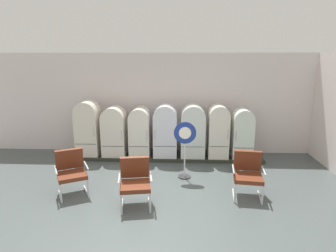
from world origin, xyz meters
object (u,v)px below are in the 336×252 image
Objects in this scene: refrigerator_6 at (242,132)px; armchair_right at (248,172)px; refrigerator_1 at (114,130)px; armchair_left at (71,170)px; refrigerator_0 at (88,127)px; refrigerator_4 at (193,129)px; sign_stand at (185,148)px; refrigerator_3 at (165,129)px; refrigerator_5 at (218,129)px; refrigerator_2 at (140,130)px; armchair_center at (135,180)px.

refrigerator_6 is 2.31m from armchair_right.
refrigerator_1 is 2.42m from armchair_left.
refrigerator_0 is at bearing 151.91° from armchair_right.
refrigerator_4 is at bearing 0.22° from refrigerator_0.
refrigerator_4 is 2.59m from armchair_right.
refrigerator_3 is at bearing 112.18° from sign_stand.
sign_stand is at bearing -125.51° from refrigerator_5.
refrigerator_6 is at bearing 38.87° from sign_stand.
refrigerator_2 is 2.70m from armchair_left.
refrigerator_3 reaches higher than refrigerator_6.
refrigerator_2 is at bearing 2.40° from refrigerator_1.
refrigerator_2 is 3.58m from armchair_right.
refrigerator_6 is 1.45× the size of armchair_right.
refrigerator_3 reaches higher than armchair_left.
armchair_right is (-0.32, -2.26, -0.32)m from refrigerator_6.
refrigerator_1 is 2.53m from sign_stand.
refrigerator_3 reaches higher than sign_stand.
armchair_right is (3.93, 0.08, 0.00)m from armchair_left.
armchair_left is 1.58m from armchair_center.
sign_stand reaches higher than armchair_right.
refrigerator_1 is 0.78m from refrigerator_2.
refrigerator_0 reaches higher than armchair_right.
refrigerator_2 is at bearing 177.97° from refrigerator_3.
refrigerator_3 is 1.00× the size of refrigerator_5.
refrigerator_1 is 1.48× the size of armchair_right.
refrigerator_1 is at bearing 146.62° from sign_stand.
armchair_right is at bearing -49.56° from refrigerator_3.
armchair_right is (1.13, -2.30, -0.37)m from refrigerator_4.
refrigerator_4 is (3.16, 0.01, -0.05)m from refrigerator_0.
refrigerator_5 reaches higher than refrigerator_1.
refrigerator_5 is (2.34, -0.02, 0.06)m from refrigerator_2.
armchair_right is 2.47m from armchair_center.
refrigerator_1 is 1.02× the size of refrigerator_2.
refrigerator_0 is at bearing -179.94° from refrigerator_5.
armchair_center is (1.08, -2.80, -0.33)m from refrigerator_1.
refrigerator_5 is at bearing -0.61° from refrigerator_4.
refrigerator_4 reaches higher than refrigerator_6.
refrigerator_2 is 0.77m from refrigerator_3.
refrigerator_5 is at bearing 177.53° from refrigerator_6.
refrigerator_1 is 0.96× the size of refrigerator_3.
armchair_left is at bearing -81.39° from refrigerator_0.
armchair_center is at bearing -134.52° from refrigerator_6.
refrigerator_5 reaches higher than refrigerator_2.
refrigerator_3 is at bearing 0.20° from refrigerator_1.
refrigerator_6 is (3.04, -0.05, 0.00)m from refrigerator_2.
refrigerator_5 is at bearing 54.49° from sign_stand.
refrigerator_3 is (0.77, -0.03, 0.05)m from refrigerator_2.
refrigerator_2 is 0.94× the size of refrigerator_3.
armchair_center is at bearing -83.91° from refrigerator_2.
refrigerator_2 is 1.95m from sign_stand.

